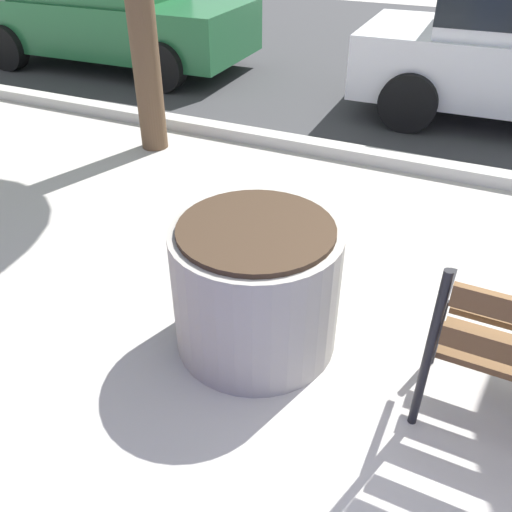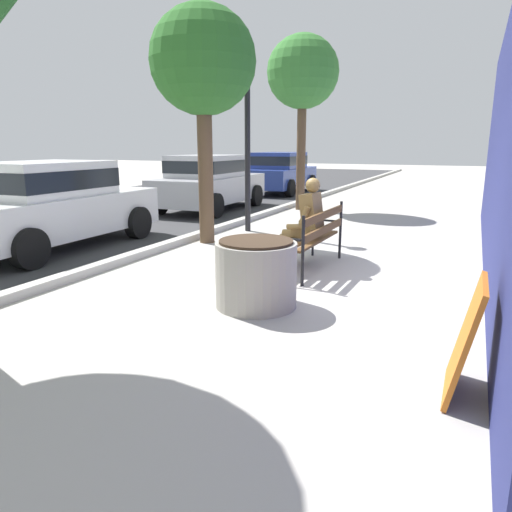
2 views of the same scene
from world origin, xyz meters
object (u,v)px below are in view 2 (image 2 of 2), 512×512
parked_car_white (49,202)px  parked_car_blue (280,171)px  parked_car_silver (209,181)px  street_tree_far_corner (303,74)px  lamp_post (247,110)px  concrete_planter (256,274)px  leaning_signboard (465,338)px  park_bench (313,234)px  street_tree_down_street (203,64)px  bronze_statue_seated (303,224)px

parked_car_white → parked_car_blue: 11.16m
parked_car_white → parked_car_silver: 5.68m
street_tree_far_corner → lamp_post: 4.00m
street_tree_far_corner → parked_car_white: size_ratio=1.15×
street_tree_far_corner → lamp_post: street_tree_far_corner is taller
concrete_planter → lamp_post: (4.44, 2.23, 2.16)m
concrete_planter → leaning_signboard: leaning_signboard is taller
park_bench → street_tree_down_street: (1.12, 2.50, 2.71)m
leaning_signboard → concrete_planter: bearing=62.1°
concrete_planter → lamp_post: size_ratio=0.24×
lamp_post → parked_car_white: bearing=141.6°
leaning_signboard → parked_car_white: bearing=69.9°
bronze_statue_seated → parked_car_silver: 6.80m
bronze_statue_seated → street_tree_down_street: bearing=66.3°
parked_car_silver → bronze_statue_seated: bearing=-137.8°
park_bench → leaning_signboard: size_ratio=2.01×
parked_car_blue → bronze_statue_seated: bearing=-156.5°
parked_car_silver → concrete_planter: bearing=-146.3°
parked_car_white → parked_car_silver: (5.68, 0.00, 0.00)m
leaning_signboard → parked_car_blue: bearing=26.9°
park_bench → lamp_post: 4.00m
park_bench → parked_car_blue: parked_car_blue is taller
street_tree_far_corner → bronze_statue_seated: bearing=-160.3°
bronze_statue_seated → concrete_planter: (-1.99, -0.12, -0.28)m
concrete_planter → parked_car_blue: parked_car_blue is taller
street_tree_far_corner → parked_car_silver: bearing=118.1°
concrete_planter → leaning_signboard: 2.55m
street_tree_down_street → parked_car_white: street_tree_down_street is taller
leaning_signboard → parked_car_silver: bearing=40.2°
parked_car_silver → street_tree_down_street: bearing=-150.6°
lamp_post → leaning_signboard: (-5.63, -4.48, -2.10)m
parked_car_white → leaning_signboard: parked_car_white is taller
parked_car_silver → leaning_signboard: bearing=-139.8°
bronze_statue_seated → lamp_post: 3.74m
lamp_post → leaning_signboard: bearing=-141.5°
parked_car_silver → parked_car_blue: size_ratio=1.00×
park_bench → concrete_planter: size_ratio=1.92×
street_tree_far_corner → parked_car_silver: 3.91m
park_bench → concrete_planter: bearing=177.2°
parked_car_silver → lamp_post: 3.95m
concrete_planter → parked_car_blue: bearing=20.5°
parked_car_blue → concrete_planter: bearing=-159.5°
lamp_post → leaning_signboard: lamp_post is taller
bronze_statue_seated → parked_car_blue: size_ratio=0.33×
bronze_statue_seated → street_tree_down_street: (1.01, 2.29, 2.59)m
parked_car_silver → parked_car_blue: same height
park_bench → concrete_planter: (-1.87, 0.09, -0.15)m
park_bench → leaning_signboard: (-3.06, -2.16, -0.09)m
park_bench → street_tree_down_street: street_tree_down_street is taller
park_bench → leaning_signboard: park_bench is taller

